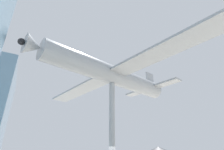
# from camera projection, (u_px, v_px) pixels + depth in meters

# --- Properties ---
(support_pylon_central) EXTENTS (0.47, 0.47, 7.53)m
(support_pylon_central) POSITION_uv_depth(u_px,v_px,m) (112.00, 129.00, 13.44)
(support_pylon_central) COLOR #999EA3
(support_pylon_central) RESTS_ON ground_plane
(suspended_airplane) EXTENTS (20.49, 14.17, 2.71)m
(suspended_airplane) POSITION_uv_depth(u_px,v_px,m) (111.00, 74.00, 15.28)
(suspended_airplane) COLOR #93999E
(suspended_airplane) RESTS_ON support_pylon_central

